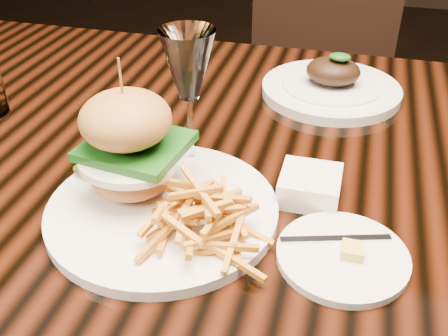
% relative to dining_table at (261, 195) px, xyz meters
% --- Properties ---
extents(dining_table, '(1.60, 0.90, 0.75)m').
position_rel_dining_table_xyz_m(dining_table, '(0.00, 0.00, 0.00)').
color(dining_table, black).
rests_on(dining_table, ground).
extents(burger_plate, '(0.29, 0.29, 0.20)m').
position_rel_dining_table_xyz_m(burger_plate, '(-0.10, -0.17, 0.13)').
color(burger_plate, white).
rests_on(burger_plate, dining_table).
extents(side_saucer, '(0.15, 0.15, 0.02)m').
position_rel_dining_table_xyz_m(side_saucer, '(0.13, -0.20, 0.08)').
color(side_saucer, white).
rests_on(side_saucer, dining_table).
extents(ramekin, '(0.09, 0.09, 0.04)m').
position_rel_dining_table_xyz_m(ramekin, '(0.08, -0.09, 0.09)').
color(ramekin, white).
rests_on(ramekin, dining_table).
extents(wine_glass, '(0.08, 0.08, 0.20)m').
position_rel_dining_table_xyz_m(wine_glass, '(-0.10, -0.05, 0.23)').
color(wine_glass, white).
rests_on(wine_glass, dining_table).
extents(far_dish, '(0.25, 0.25, 0.08)m').
position_rel_dining_table_xyz_m(far_dish, '(0.08, 0.23, 0.09)').
color(far_dish, white).
rests_on(far_dish, dining_table).
extents(chair_far, '(0.46, 0.47, 0.95)m').
position_rel_dining_table_xyz_m(chair_far, '(-0.00, 0.89, -0.13)').
color(chair_far, black).
rests_on(chair_far, ground).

